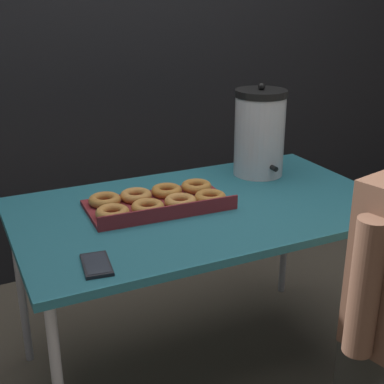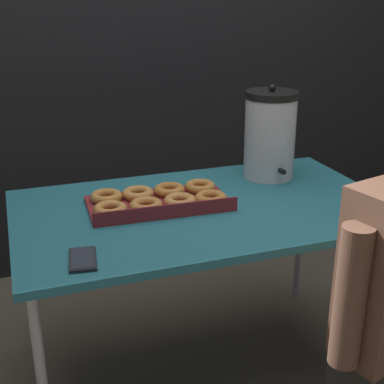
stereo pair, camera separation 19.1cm
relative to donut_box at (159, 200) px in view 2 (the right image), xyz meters
The scene contains 6 objects.
ground_plane 0.76m from the donut_box, 20.32° to the right, with size 12.00×12.00×0.00m, color brown.
back_wall 1.19m from the donut_box, 81.46° to the left, with size 6.00×0.11×2.61m.
folding_table 0.18m from the donut_box, 20.32° to the right, with size 1.36×0.80×0.72m.
donut_box is the anchor object (origin of this frame).
coffee_urn 0.57m from the donut_box, 17.34° to the left, with size 0.21×0.24×0.39m.
cell_phone 0.47m from the donut_box, 134.19° to the right, with size 0.10×0.15×0.01m.
Camera 2 is at (-0.64, -1.68, 1.46)m, focal length 50.00 mm.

